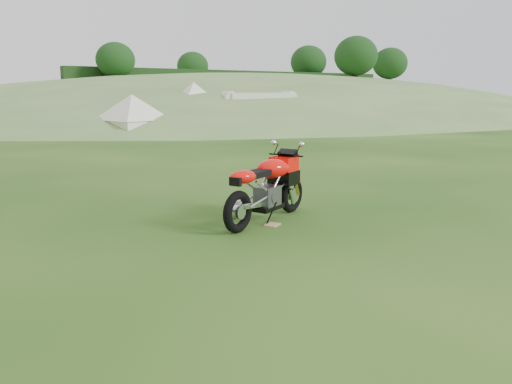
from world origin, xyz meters
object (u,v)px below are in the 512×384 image
tent_right (194,106)px  sport_motorcycle (267,183)px  caravan (258,110)px  tent_mid (132,113)px  plywood_board (272,225)px

tent_right → sport_motorcycle: bearing=-115.3°
sport_motorcycle → caravan: 21.61m
sport_motorcycle → caravan: bearing=34.3°
tent_mid → tent_right: bearing=12.3°
sport_motorcycle → plywood_board: 0.69m
sport_motorcycle → tent_mid: (3.81, 17.51, 0.47)m
sport_motorcycle → tent_right: (8.51, 20.31, 0.69)m
sport_motorcycle → tent_mid: tent_mid is taller
sport_motorcycle → plywood_board: sport_motorcycle is taller
sport_motorcycle → caravan: (11.62, 18.21, 0.42)m
plywood_board → tent_mid: size_ratio=0.10×
tent_right → caravan: bearing=-36.6°
caravan → plywood_board: bearing=-109.0°
plywood_board → tent_right: 22.33m
tent_mid → caravan: tent_mid is taller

